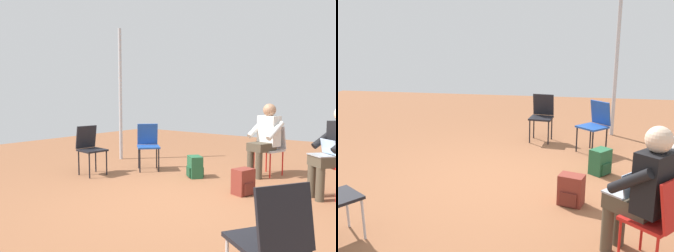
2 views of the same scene
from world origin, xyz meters
TOP-DOWN VIEW (x-y plane):
  - ground_plane at (0.00, 0.00)m, footprint 14.00×14.00m
  - chair_east at (2.10, -0.24)m, footprint 0.48×0.44m
  - chair_southwest at (-1.65, -1.51)m, footprint 0.58×0.59m
  - chair_southeast at (1.57, -1.17)m, footprint 0.59×0.58m
  - person_with_laptop at (-1.54, -1.38)m, footprint 0.63×0.64m
  - backpack_near_laptop_user at (-0.51, -0.80)m, footprint 0.30×0.33m
  - backpack_by_empty_chair at (0.55, -1.20)m, footprint 0.34×0.33m
  - tent_pole_far at (2.71, -1.56)m, footprint 0.07×0.07m

SIDE VIEW (x-z plane):
  - ground_plane at x=0.00m, z-range 0.00..0.00m
  - backpack_near_laptop_user at x=-0.51m, z-range -0.02..0.34m
  - backpack_by_empty_chair at x=0.55m, z-range -0.02..0.34m
  - chair_east at x=2.10m, z-range 0.07..0.92m
  - chair_southwest at x=-1.65m, z-range 0.07..0.92m
  - chair_southeast at x=1.57m, z-range 0.07..0.92m
  - person_with_laptop at x=-1.54m, z-range 0.07..1.31m
  - tent_pole_far at x=2.71m, z-range 0.00..2.79m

